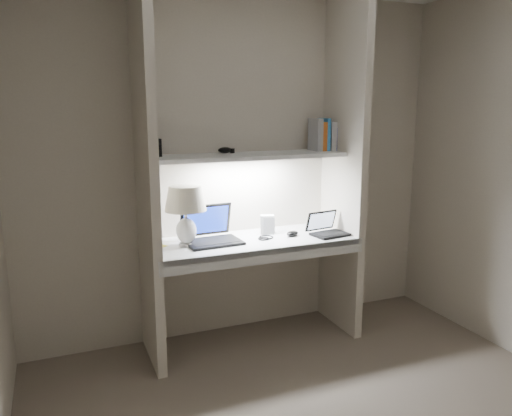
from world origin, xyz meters
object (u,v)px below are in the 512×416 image
speaker (267,224)px  book_row (326,135)px  laptop_netbook (327,229)px  table_lamp (186,205)px  laptop_main (211,234)px

speaker → book_row: (0.49, 0.03, 0.64)m
laptop_netbook → book_row: size_ratio=1.18×
table_lamp → laptop_netbook: table_lamp is taller
speaker → laptop_netbook: bearing=-5.6°
table_lamp → laptop_netbook: bearing=-5.9°
laptop_main → book_row: (0.94, 0.08, 0.65)m
table_lamp → speaker: table_lamp is taller
laptop_netbook → table_lamp: bearing=165.5°
laptop_main → laptop_netbook: bearing=-12.5°
speaker → book_row: 0.81m
laptop_netbook → book_row: bearing=57.4°
table_lamp → laptop_main: (0.18, 0.03, -0.22)m
laptop_main → book_row: book_row is taller
book_row → laptop_main: bearing=-175.0°
laptop_main → speaker: bearing=3.6°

